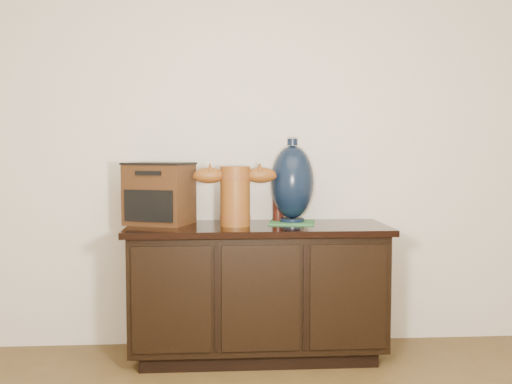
{
  "coord_description": "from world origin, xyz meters",
  "views": [
    {
      "loc": [
        -0.23,
        -1.11,
        1.18
      ],
      "look_at": [
        -0.01,
        2.18,
        0.95
      ],
      "focal_mm": 42.0,
      "sensor_mm": 36.0,
      "label": 1
    }
  ],
  "objects": [
    {
      "name": "lamp_base",
      "position": [
        0.21,
        2.32,
        0.99
      ],
      "size": [
        0.29,
        0.29,
        0.48
      ],
      "rotation": [
        0.0,
        0.0,
        -0.18
      ],
      "color": "black",
      "rests_on": "green_mat"
    },
    {
      "name": "terracotta_vessel",
      "position": [
        -0.13,
        2.21,
        0.94
      ],
      "size": [
        0.47,
        0.18,
        0.33
      ],
      "rotation": [
        0.0,
        0.0,
        0.07
      ],
      "color": "brown",
      "rests_on": "sideboard"
    },
    {
      "name": "green_mat",
      "position": [
        0.21,
        2.32,
        0.76
      ],
      "size": [
        0.3,
        0.3,
        0.01
      ],
      "primitive_type": "cube",
      "rotation": [
        0.0,
        0.0,
        -0.18
      ],
      "color": "#316D36",
      "rests_on": "sideboard"
    },
    {
      "name": "sideboard",
      "position": [
        0.0,
        2.23,
        0.39
      ],
      "size": [
        1.46,
        0.56,
        0.75
      ],
      "color": "black",
      "rests_on": "ground"
    },
    {
      "name": "spray_can",
      "position": [
        0.13,
        2.39,
        0.85
      ],
      "size": [
        0.07,
        0.07,
        0.19
      ],
      "color": "#5C1B0F",
      "rests_on": "sideboard"
    },
    {
      "name": "tv_radio",
      "position": [
        -0.55,
        2.32,
        0.93
      ],
      "size": [
        0.43,
        0.39,
        0.35
      ],
      "rotation": [
        0.0,
        0.0,
        -0.36
      ],
      "color": "#3E220F",
      "rests_on": "sideboard"
    },
    {
      "name": "room",
      "position": [
        0.0,
        0.0,
        1.3
      ],
      "size": [
        5.0,
        5.0,
        5.0
      ],
      "color": "#503A1B",
      "rests_on": "ground"
    }
  ]
}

